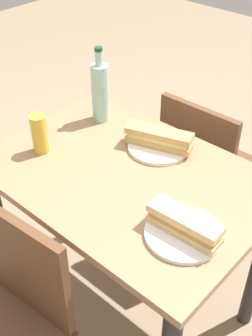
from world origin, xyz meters
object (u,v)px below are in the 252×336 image
object	(u,v)px
knife_near	(160,137)
knife_far	(190,220)
plate_near	(158,147)
baguette_sandwich_near	(159,138)
plate_far	(183,234)
baguette_sandwich_far	(184,224)
chair_near	(9,318)
beer_glass	(40,134)
chair_far	(204,167)
water_bottle	(100,92)
dining_table	(126,202)

from	to	relation	value
knife_near	knife_far	xyz separation A→B (m)	(0.36, -0.30, 0.00)
plate_near	baguette_sandwich_near	world-z (taller)	baguette_sandwich_near
knife_far	plate_far	bearing A→B (deg)	-75.38
baguette_sandwich_far	chair_near	bearing A→B (deg)	-128.40
chair_near	knife_far	size ratio (longest dim) A/B	4.74
baguette_sandwich_far	beer_glass	distance (m)	0.66
baguette_sandwich_near	knife_far	bearing A→B (deg)	-37.69
plate_near	baguette_sandwich_far	distance (m)	0.46
chair_far	knife_far	world-z (taller)	chair_far
water_bottle	beer_glass	world-z (taller)	water_bottle
water_bottle	chair_near	bearing A→B (deg)	-67.65
dining_table	knife_near	distance (m)	0.29
knife_near	baguette_sandwich_near	bearing A→B (deg)	-58.76
baguette_sandwich_far	chair_far	bearing A→B (deg)	116.61
chair_near	baguette_sandwich_far	world-z (taller)	baguette_sandwich_far
dining_table	chair_near	world-z (taller)	chair_near
chair_far	knife_near	bearing A→B (deg)	-96.67
baguette_sandwich_near	beer_glass	bearing A→B (deg)	-135.74
chair_far	knife_far	size ratio (longest dim) A/B	4.74
plate_near	plate_far	size ratio (longest dim) A/B	1.00
knife_near	knife_far	world-z (taller)	same
knife_far	chair_far	bearing A→B (deg)	117.57
chair_near	knife_far	distance (m)	0.67
baguette_sandwich_far	knife_far	world-z (taller)	baguette_sandwich_far
chair_far	plate_near	distance (m)	0.47
knife_far	beer_glass	size ratio (longest dim) A/B	1.17
water_bottle	beer_glass	size ratio (longest dim) A/B	2.07
baguette_sandwich_near	water_bottle	size ratio (longest dim) A/B	0.83
plate_far	beer_glass	bearing A→B (deg)	-179.67
baguette_sandwich_far	plate_far	bearing A→B (deg)	90.00
chair_far	water_bottle	distance (m)	0.64
baguette_sandwich_near	beer_glass	xyz separation A→B (m)	(-0.32, -0.31, 0.03)
plate_near	beer_glass	bearing A→B (deg)	-135.74
water_bottle	dining_table	bearing A→B (deg)	-31.90
knife_far	beer_glass	xyz separation A→B (m)	(-0.65, -0.06, 0.06)
chair_near	knife_far	bearing A→B (deg)	55.88
baguette_sandwich_far	beer_glass	xyz separation A→B (m)	(-0.66, -0.00, 0.03)
plate_far	water_bottle	distance (m)	0.74
baguette_sandwich_far	beer_glass	bearing A→B (deg)	-179.67
chair_near	knife_near	bearing A→B (deg)	91.53
dining_table	knife_far	world-z (taller)	knife_far
baguette_sandwich_near	chair_near	bearing A→B (deg)	-90.50
plate_near	baguette_sandwich_far	world-z (taller)	baguette_sandwich_far
plate_far	baguette_sandwich_far	distance (m)	0.04
plate_far	knife_far	world-z (taller)	knife_far
chair_far	baguette_sandwich_far	bearing A→B (deg)	-63.39
baguette_sandwich_near	baguette_sandwich_far	bearing A→B (deg)	-41.94
plate_far	water_bottle	xyz separation A→B (m)	(-0.66, 0.32, 0.12)
chair_far	baguette_sandwich_near	distance (m)	0.49
baguette_sandwich_far	dining_table	bearing A→B (deg)	161.33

